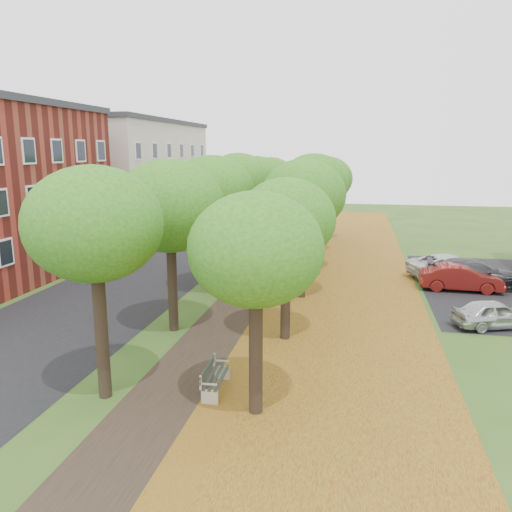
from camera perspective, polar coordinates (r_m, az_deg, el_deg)
The scene contains 13 objects.
ground at distance 16.04m, azimuth -9.55°, elevation -16.23°, with size 120.00×120.00×0.00m, color #2D4C19.
street_asphalt at distance 31.80m, azimuth -12.57°, elevation -2.01°, with size 8.00×70.00×0.01m, color black.
footpath at distance 29.60m, azimuth 0.84°, elevation -2.76°, with size 3.20×70.00×0.01m, color black.
leaf_verge at distance 29.13m, azimuth 10.57°, elevation -3.21°, with size 7.50×70.00×0.01m, color olive.
parking_lot at distance 31.20m, azimuth 26.43°, elevation -3.27°, with size 9.00×16.00×0.01m, color black.
tree_row_west at distance 29.21m, azimuth -3.41°, elevation 7.31°, with size 4.13×34.13×6.95m.
tree_row_east at distance 28.36m, azimuth 6.08°, elevation 7.12°, with size 4.13×34.13×6.95m.
building_cream at distance 51.28m, azimuth -14.45°, elevation 9.02°, with size 10.30×20.30×10.40m.
bench at distance 16.37m, azimuth -4.79°, elevation -13.68°, with size 0.63×1.90×0.89m.
car_silver at distance 24.04m, azimuth 25.64°, elevation -5.98°, with size 1.44×3.58×1.22m, color #B8B7BD.
car_red at distance 29.49m, azimuth 22.36°, elevation -2.31°, with size 1.51×4.33×1.43m, color maroon.
car_grey at distance 30.72m, azimuth 23.69°, elevation -1.79°, with size 2.12×5.21×1.51m, color #313136.
car_white at distance 32.08m, azimuth 21.49°, elevation -1.12°, with size 2.39×5.19×1.44m, color silver.
Camera 1 is at (5.28, -13.13, 7.54)m, focal length 35.00 mm.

